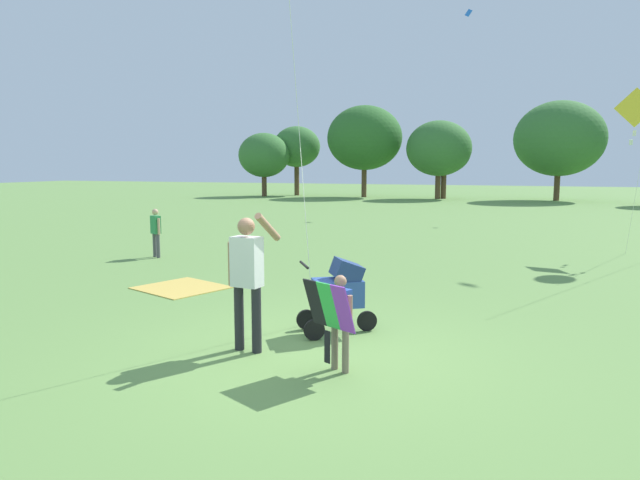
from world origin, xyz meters
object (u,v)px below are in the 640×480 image
person_adult_flyer (247,271)px  person_red_shirt (156,229)px  kite_orange_delta (636,111)px  picnic_blanket (182,288)px  child_with_butterfly_kite (338,314)px  stroller (339,289)px

person_adult_flyer → person_red_shirt: size_ratio=1.43×
kite_orange_delta → picnic_blanket: bearing=-139.0°
kite_orange_delta → picnic_blanket: size_ratio=2.93×
kite_orange_delta → person_red_shirt: (-11.07, -4.50, -2.91)m
child_with_butterfly_kite → stroller: child_with_butterfly_kite is taller
person_adult_flyer → stroller: size_ratio=1.60×
picnic_blanket → person_red_shirt: bearing=131.7°
person_adult_flyer → picnic_blanket: person_adult_flyer is taller
person_adult_flyer → picnic_blanket: 4.12m
kite_orange_delta → stroller: bearing=-118.1°
child_with_butterfly_kite → kite_orange_delta: size_ratio=0.26×
kite_orange_delta → picnic_blanket: 11.82m
kite_orange_delta → child_with_butterfly_kite: bearing=-112.8°
child_with_butterfly_kite → person_adult_flyer: (-1.26, 0.32, 0.33)m
person_adult_flyer → person_red_shirt: person_adult_flyer is taller
stroller → picnic_blanket: (-3.62, 1.76, -0.60)m
kite_orange_delta → picnic_blanket: kite_orange_delta is taller
kite_orange_delta → person_adult_flyer: bearing=-119.1°
kite_orange_delta → picnic_blanket: (-8.50, -7.38, -3.61)m
stroller → picnic_blanket: size_ratio=0.75×
person_adult_flyer → picnic_blanket: (-2.80, 2.85, -0.99)m
child_with_butterfly_kite → kite_orange_delta: bearing=67.2°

